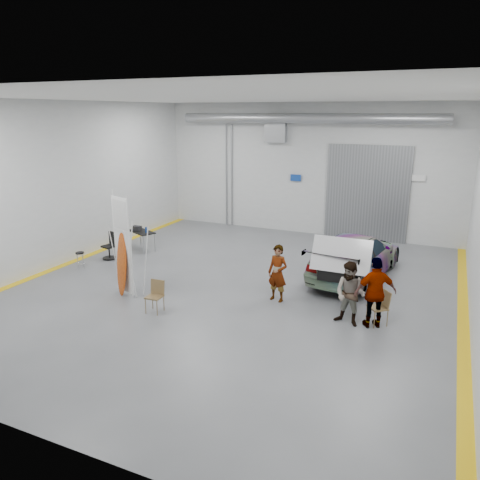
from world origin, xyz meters
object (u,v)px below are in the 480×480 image
at_px(work_table, 140,231).
at_px(sedan_car, 355,255).
at_px(surfboard_display, 124,255).
at_px(shop_stool, 80,260).
at_px(person_b, 350,294).
at_px(person_a, 278,273).
at_px(office_chair, 110,247).
at_px(person_c, 375,293).
at_px(folding_chair_far, 377,314).
at_px(folding_chair_near, 155,303).

bearing_deg(work_table, sedan_car, 2.42).
bearing_deg(surfboard_display, shop_stool, 176.95).
height_order(sedan_car, person_b, person_b).
bearing_deg(work_table, person_b, -20.86).
height_order(person_a, office_chair, person_a).
xyz_separation_m(person_b, office_chair, (-9.76, 2.06, -0.43)).
bearing_deg(shop_stool, person_b, -3.61).
distance_m(sedan_car, person_c, 4.03).
bearing_deg(office_chair, sedan_car, 25.18).
xyz_separation_m(folding_chair_far, office_chair, (-10.46, 1.73, 0.15)).
xyz_separation_m(surfboard_display, shop_stool, (-3.19, 1.44, -1.03)).
xyz_separation_m(surfboard_display, office_chair, (-2.98, 2.87, -0.89)).
bearing_deg(person_a, person_b, -6.71).
bearing_deg(office_chair, person_c, 2.96).
xyz_separation_m(person_c, work_table, (-10.05, 3.45, -0.19)).
bearing_deg(sedan_car, shop_stool, 26.62).
bearing_deg(person_c, folding_chair_near, -14.48).
bearing_deg(office_chair, shop_stool, -84.80).
height_order(sedan_car, work_table, sedan_car).
distance_m(person_a, person_b, 2.47).
bearing_deg(office_chair, person_b, 1.52).
height_order(surfboard_display, shop_stool, surfboard_display).
distance_m(person_a, shop_stool, 7.65).
bearing_deg(shop_stool, person_a, 1.18).
relative_size(sedan_car, person_c, 2.68).
distance_m(sedan_car, work_table, 8.80).
relative_size(person_a, person_b, 0.99).
relative_size(person_b, office_chair, 1.71).
relative_size(surfboard_display, shop_stool, 5.33).
xyz_separation_m(person_b, work_table, (-9.42, 3.59, -0.10)).
height_order(person_a, shop_stool, person_a).
height_order(person_a, folding_chair_near, person_a).
height_order(folding_chair_far, work_table, work_table).
bearing_deg(shop_stool, sedan_car, 19.61).
bearing_deg(person_b, person_a, 174.18).
bearing_deg(surfboard_display, person_a, 41.00).
distance_m(sedan_car, person_a, 3.61).
bearing_deg(work_table, person_c, -18.95).
height_order(person_c, office_chair, person_c).
height_order(person_b, folding_chair_far, person_b).
bearing_deg(folding_chair_far, folding_chair_near, -112.97).
bearing_deg(person_a, surfboard_display, -148.37).
distance_m(sedan_car, person_b, 4.01).
relative_size(sedan_car, person_b, 2.95).
bearing_deg(sedan_car, folding_chair_near, 56.62).
bearing_deg(office_chair, folding_chair_near, -24.78).
distance_m(shop_stool, office_chair, 1.45).
bearing_deg(person_c, sedan_car, -101.64).
distance_m(person_b, folding_chair_far, 0.97).
relative_size(folding_chair_far, work_table, 0.69).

